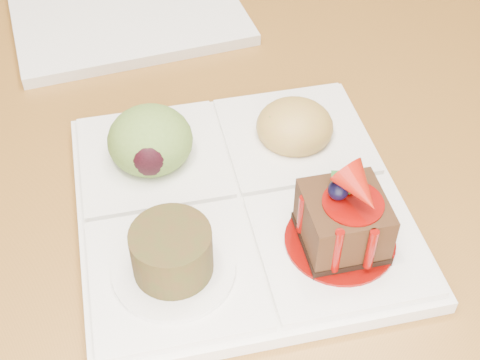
{
  "coord_description": "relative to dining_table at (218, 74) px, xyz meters",
  "views": [
    {
      "loc": [
        -0.02,
        -0.62,
        1.14
      ],
      "look_at": [
        0.01,
        -0.27,
        0.79
      ],
      "focal_mm": 50.0,
      "sensor_mm": 36.0,
      "label": 1
    }
  ],
  "objects": [
    {
      "name": "second_plate",
      "position": [
        -0.1,
        0.04,
        0.07
      ],
      "size": [
        0.29,
        0.29,
        0.01
      ],
      "primitive_type": "cube",
      "rotation": [
        0.0,
        0.0,
        0.25
      ],
      "color": "white",
      "rests_on": "dining_table"
    },
    {
      "name": "dining_table",
      "position": [
        0.0,
        0.0,
        0.0
      ],
      "size": [
        1.0,
        1.8,
        0.75
      ],
      "color": "#915D25",
      "rests_on": "ground"
    },
    {
      "name": "sampler_plate",
      "position": [
        0.0,
        -0.27,
        0.09
      ],
      "size": [
        0.28,
        0.28,
        0.1
      ],
      "rotation": [
        0.0,
        0.0,
        0.15
      ],
      "color": "white",
      "rests_on": "dining_table"
    }
  ]
}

